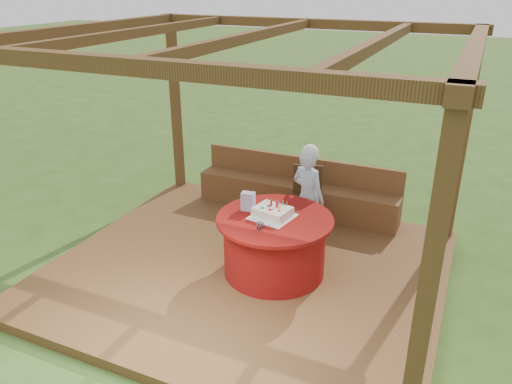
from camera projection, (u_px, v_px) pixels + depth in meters
ground at (248, 275)px, 6.08m from camera, size 60.00×60.00×0.00m
deck at (248, 270)px, 6.06m from camera, size 4.50×4.00×0.12m
pergola at (246, 75)px, 5.13m from camera, size 4.50×4.00×2.72m
bench at (297, 194)px, 7.37m from camera, size 3.00×0.42×0.80m
table at (274, 245)px, 5.79m from camera, size 1.34×1.34×0.71m
chair at (307, 194)px, 6.90m from camera, size 0.49×0.49×0.85m
elderly_woman at (308, 196)px, 6.27m from camera, size 0.56×0.47×1.36m
birthday_cake at (273, 212)px, 5.64m from camera, size 0.52×0.52×0.19m
gift_bag at (248, 201)px, 5.79m from camera, size 0.17×0.12×0.22m
drinking_glass at (260, 226)px, 5.36m from camera, size 0.10×0.10×0.08m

